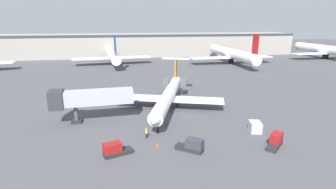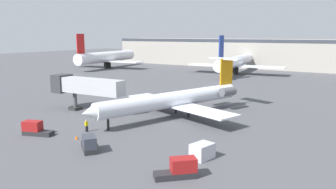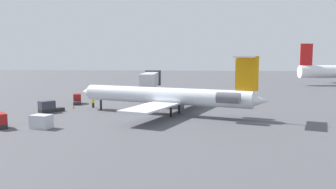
{
  "view_description": "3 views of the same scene",
  "coord_description": "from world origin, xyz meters",
  "views": [
    {
      "loc": [
        -12.26,
        -49.32,
        17.73
      ],
      "look_at": [
        -3.35,
        0.42,
        3.64
      ],
      "focal_mm": 28.02,
      "sensor_mm": 36.0,
      "label": 1
    },
    {
      "loc": [
        24.13,
        -42.88,
        13.29
      ],
      "look_at": [
        -3.79,
        1.75,
        3.73
      ],
      "focal_mm": 35.37,
      "sensor_mm": 36.0,
      "label": 2
    },
    {
      "loc": [
        48.93,
        8.14,
        8.66
      ],
      "look_at": [
        -1.6,
        2.85,
        3.28
      ],
      "focal_mm": 36.07,
      "sensor_mm": 36.0,
      "label": 3
    }
  ],
  "objects": [
    {
      "name": "ground_plane",
      "position": [
        0.0,
        0.0,
        -0.05
      ],
      "size": [
        400.0,
        400.0,
        0.1
      ],
      "primitive_type": "cube",
      "color": "#4C4C51"
    },
    {
      "name": "regional_jet",
      "position": [
        -2.67,
        2.97,
        3.01
      ],
      "size": [
        23.03,
        30.9,
        9.03
      ],
      "color": "silver",
      "rests_on": "ground_plane"
    },
    {
      "name": "jet_bridge",
      "position": [
        -18.7,
        -2.44,
        4.48
      ],
      "size": [
        14.66,
        3.66,
        6.18
      ],
      "color": "#ADADB2",
      "rests_on": "ground_plane"
    },
    {
      "name": "ground_crew_marshaller",
      "position": [
        -8.91,
        -11.34,
        0.86
      ],
      "size": [
        0.35,
        0.45,
        1.69
      ],
      "color": "black",
      "rests_on": "ground_plane"
    },
    {
      "name": "baggage_tug_lead",
      "position": [
        9.53,
        -17.43,
        0.84
      ],
      "size": [
        3.86,
        3.78,
        1.9
      ],
      "color": "#262628",
      "rests_on": "ground_plane"
    },
    {
      "name": "baggage_tug_trailing",
      "position": [
        -13.69,
        -16.1,
        0.84
      ],
      "size": [
        4.24,
        2.68,
        1.9
      ],
      "color": "#262628",
      "rests_on": "ground_plane"
    },
    {
      "name": "baggage_tug_spare",
      "position": [
        -2.96,
        -16.76,
        0.84
      ],
      "size": [
        4.02,
        3.55,
        1.9
      ],
      "color": "#262628",
      "rests_on": "ground_plane"
    },
    {
      "name": "cargo_container_uld",
      "position": [
        9.18,
        -11.98,
        0.85
      ],
      "size": [
        2.3,
        2.78,
        1.69
      ],
      "color": "silver",
      "rests_on": "ground_plane"
    },
    {
      "name": "traffic_cone_near",
      "position": [
        -7.57,
        -14.47,
        0.28
      ],
      "size": [
        0.36,
        0.36,
        0.55
      ],
      "color": "orange",
      "rests_on": "ground_plane"
    },
    {
      "name": "terminal_building",
      "position": [
        0.0,
        93.49,
        5.76
      ],
      "size": [
        162.74,
        19.83,
        11.49
      ],
      "color": "#9E998E",
      "rests_on": "ground_plane"
    },
    {
      "name": "parked_airliner_west_mid",
      "position": [
        -16.01,
        64.58,
        4.13
      ],
      "size": [
        32.83,
        38.71,
        13.08
      ],
      "color": "silver",
      "rests_on": "ground_plane"
    },
    {
      "name": "parked_airliner_centre",
      "position": [
        34.85,
        57.66,
        4.34
      ],
      "size": [
        36.26,
        43.13,
        13.51
      ],
      "color": "white",
      "rests_on": "ground_plane"
    },
    {
      "name": "parked_airliner_east_mid",
      "position": [
        86.72,
        63.85,
        4.42
      ],
      "size": [
        35.34,
        42.01,
        13.66
      ],
      "color": "white",
      "rests_on": "ground_plane"
    }
  ]
}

